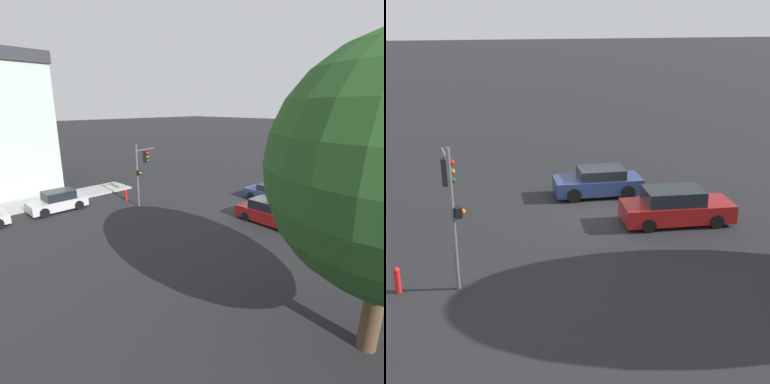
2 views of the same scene
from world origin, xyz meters
TOP-DOWN VIEW (x-y plane):
  - ground_plane at (0.00, 0.00)m, footprint 300.00×300.00m
  - traffic_signal at (6.25, 5.88)m, footprint 0.73×2.05m
  - crossing_car_0 at (-3.00, 2.25)m, footprint 4.86×2.16m
  - crossing_car_1 at (-0.55, -1.96)m, footprint 4.34×1.99m
  - parked_car_0 at (9.74, 11.17)m, footprint 1.93×4.07m
  - fire_hydrant at (8.16, 6.21)m, footprint 0.22×0.22m

SIDE VIEW (x-z plane):
  - ground_plane at x=0.00m, z-range 0.00..0.00m
  - fire_hydrant at x=8.16m, z-range 0.03..0.95m
  - crossing_car_1 at x=-0.55m, z-range -0.02..1.39m
  - parked_car_0 at x=9.74m, z-range -0.05..1.47m
  - crossing_car_0 at x=-3.00m, z-range -0.05..1.50m
  - traffic_signal at x=6.25m, z-range 0.75..5.59m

